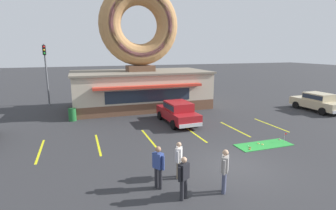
{
  "coord_description": "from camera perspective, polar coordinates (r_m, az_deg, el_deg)",
  "views": [
    {
      "loc": [
        -6.58,
        -9.64,
        5.27
      ],
      "look_at": [
        -1.5,
        5.0,
        2.0
      ],
      "focal_mm": 28.0,
      "sensor_mm": 36.0,
      "label": 1
    }
  ],
  "objects": [
    {
      "name": "trash_bin",
      "position": [
        21.05,
        -20.11,
        -1.92
      ],
      "size": [
        0.57,
        0.57,
        0.97
      ],
      "color": "#1E662D",
      "rests_on": "ground"
    },
    {
      "name": "parking_stripe_mid_left",
      "position": [
        16.03,
        -4.15,
        -7.3
      ],
      "size": [
        0.12,
        3.6,
        0.01
      ],
      "primitive_type": "cube",
      "color": "yellow",
      "rests_on": "ground"
    },
    {
      "name": "mini_donut_mid_right",
      "position": [
        15.93,
        19.1,
        -7.91
      ],
      "size": [
        0.13,
        0.13,
        0.04
      ],
      "primitive_type": "torus",
      "color": "#E5C666",
      "rests_on": "putting_mat"
    },
    {
      "name": "car_red",
      "position": [
        19.05,
        2.14,
        -1.43
      ],
      "size": [
        2.1,
        4.62,
        1.6
      ],
      "color": "maroon",
      "rests_on": "ground"
    },
    {
      "name": "golf_ball",
      "position": [
        15.37,
        17.09,
        -8.49
      ],
      "size": [
        0.04,
        0.04,
        0.04
      ],
      "primitive_type": "sphere",
      "color": "white",
      "rests_on": "putting_mat"
    },
    {
      "name": "parking_stripe_far_left",
      "position": [
        15.7,
        -26.08,
        -8.95
      ],
      "size": [
        0.12,
        3.6,
        0.01
      ],
      "primitive_type": "cube",
      "color": "yellow",
      "rests_on": "ground"
    },
    {
      "name": "pedestrian_hooded_kid",
      "position": [
        11.09,
        2.36,
        -11.52
      ],
      "size": [
        0.4,
        0.52,
        1.57
      ],
      "color": "#7F7056",
      "rests_on": "ground"
    },
    {
      "name": "traffic_light_pole",
      "position": [
        27.57,
        -25.06,
        7.57
      ],
      "size": [
        0.28,
        0.47,
        5.8
      ],
      "color": "#595B60",
      "rests_on": "ground"
    },
    {
      "name": "donut_shop_building",
      "position": [
        24.26,
        -6.03,
        8.24
      ],
      "size": [
        12.3,
        6.75,
        10.96
      ],
      "color": "brown",
      "rests_on": "ground"
    },
    {
      "name": "pedestrian_blue_sweater_man",
      "position": [
        10.2,
        12.24,
        -13.44
      ],
      "size": [
        0.42,
        0.49,
        1.7
      ],
      "color": "#474C66",
      "rests_on": "ground"
    },
    {
      "name": "ground_plane",
      "position": [
        12.8,
        14.17,
        -12.78
      ],
      "size": [
        160.0,
        160.0,
        0.0
      ],
      "primitive_type": "plane",
      "color": "#2D2D30"
    },
    {
      "name": "pedestrian_clipboard_woman",
      "position": [
        9.62,
        3.44,
        -15.21
      ],
      "size": [
        0.52,
        0.4,
        1.61
      ],
      "color": "#232328",
      "rests_on": "ground"
    },
    {
      "name": "parking_stripe_right",
      "position": [
        20.18,
        21.42,
        -4.05
      ],
      "size": [
        0.12,
        3.6,
        0.01
      ],
      "primitive_type": "cube",
      "color": "yellow",
      "rests_on": "ground"
    },
    {
      "name": "mini_donut_near_right",
      "position": [
        15.17,
        17.42,
        -8.79
      ],
      "size": [
        0.13,
        0.13,
        0.04
      ],
      "primitive_type": "torus",
      "color": "brown",
      "rests_on": "putting_mat"
    },
    {
      "name": "mini_donut_near_left",
      "position": [
        14.92,
        17.37,
        -9.14
      ],
      "size": [
        0.13,
        0.13,
        0.04
      ],
      "primitive_type": "torus",
      "color": "#D17F47",
      "rests_on": "putting_mat"
    },
    {
      "name": "car_champagne",
      "position": [
        26.32,
        29.73,
        0.72
      ],
      "size": [
        2.05,
        4.59,
        1.6
      ],
      "color": "#BCAD89",
      "rests_on": "ground"
    },
    {
      "name": "parking_stripe_mid_right",
      "position": [
        18.42,
        14.26,
        -5.08
      ],
      "size": [
        0.12,
        3.6,
        0.01
      ],
      "primitive_type": "cube",
      "color": "yellow",
      "rests_on": "ground"
    },
    {
      "name": "pedestrian_leather_jacket_man",
      "position": [
        10.27,
        -2.13,
        -12.98
      ],
      "size": [
        0.4,
        0.52,
        1.71
      ],
      "color": "#232328",
      "rests_on": "ground"
    },
    {
      "name": "putting_flag_pin",
      "position": [
        16.62,
        24.15,
        -6.06
      ],
      "size": [
        0.13,
        0.01,
        0.55
      ],
      "color": "silver",
      "rests_on": "putting_mat"
    },
    {
      "name": "parking_stripe_left",
      "position": [
        15.58,
        -14.98,
        -8.27
      ],
      "size": [
        0.12,
        3.6,
        0.01
      ],
      "primitive_type": "cube",
      "color": "yellow",
      "rests_on": "ground"
    },
    {
      "name": "putting_mat",
      "position": [
        15.89,
        20.1,
        -8.16
      ],
      "size": [
        3.26,
        1.18,
        0.03
      ],
      "primitive_type": "cube",
      "color": "green",
      "rests_on": "ground"
    },
    {
      "name": "mini_donut_mid_left",
      "position": [
        15.84,
        19.87,
        -8.07
      ],
      "size": [
        0.13,
        0.13,
        0.04
      ],
      "primitive_type": "torus",
      "color": "#E5C666",
      "rests_on": "putting_mat"
    },
    {
      "name": "mini_donut_mid_centre",
      "position": [
        17.04,
        23.13,
        -6.92
      ],
      "size": [
        0.13,
        0.13,
        0.04
      ],
      "primitive_type": "torus",
      "color": "#D8667F",
      "rests_on": "putting_mat"
    },
    {
      "name": "parking_stripe_centre",
      "position": [
        17.0,
        5.72,
        -6.19
      ],
      "size": [
        0.12,
        3.6,
        0.01
      ],
      "primitive_type": "cube",
      "color": "yellow",
      "rests_on": "ground"
    }
  ]
}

